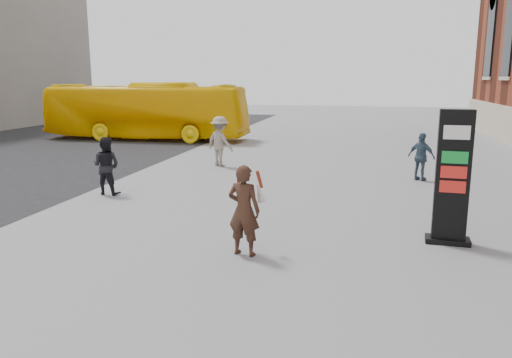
% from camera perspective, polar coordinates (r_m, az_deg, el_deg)
% --- Properties ---
extents(ground, '(100.00, 100.00, 0.00)m').
position_cam_1_polar(ground, '(8.99, -5.74, -9.42)').
color(ground, '#9E9EA3').
extents(info_pylon, '(0.87, 0.48, 2.62)m').
position_cam_1_polar(info_pylon, '(10.31, 21.53, 0.12)').
color(info_pylon, black).
rests_on(info_pylon, ground).
extents(woman, '(0.71, 0.66, 1.68)m').
position_cam_1_polar(woman, '(9.06, -1.36, -3.46)').
color(woman, '#351D13').
rests_on(woman, ground).
extents(bus, '(10.61, 2.56, 2.95)m').
position_cam_1_polar(bus, '(26.86, -12.43, 7.59)').
color(bus, yellow).
rests_on(bus, road).
extents(pedestrian_a, '(0.81, 0.64, 1.61)m').
position_cam_1_polar(pedestrian_a, '(14.42, -16.73, 1.46)').
color(pedestrian_a, black).
rests_on(pedestrian_a, ground).
extents(pedestrian_b, '(1.36, 1.16, 1.82)m').
position_cam_1_polar(pedestrian_b, '(18.31, -4.14, 4.31)').
color(pedestrian_b, gray).
rests_on(pedestrian_b, ground).
extents(pedestrian_c, '(0.94, 0.79, 1.51)m').
position_cam_1_polar(pedestrian_c, '(16.50, 18.38, 2.42)').
color(pedestrian_c, '#3B5263').
rests_on(pedestrian_c, ground).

